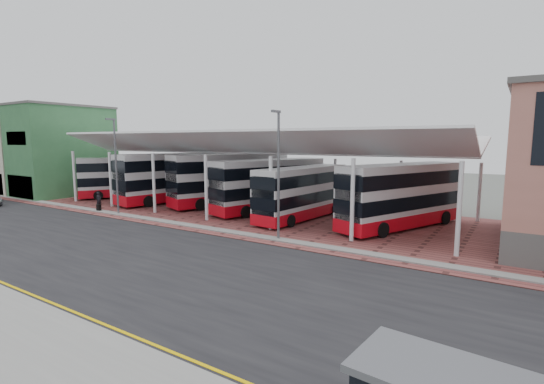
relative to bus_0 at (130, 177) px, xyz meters
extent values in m
plane|color=#4F524C|center=(21.96, -13.70, -2.22)|extent=(140.00, 140.00, 0.00)
cube|color=black|center=(21.96, -14.70, -2.21)|extent=(120.00, 14.00, 0.02)
cube|color=brown|center=(23.96, -0.70, -2.19)|extent=(72.00, 16.00, 0.06)
cube|color=slate|center=(21.96, -7.50, -2.15)|extent=(120.00, 0.80, 0.14)
cube|color=#D9AE00|center=(21.96, -20.70, -2.20)|extent=(120.00, 0.12, 0.01)
cube|color=#D9AE00|center=(21.96, -20.40, -2.20)|extent=(120.00, 0.12, 0.01)
cylinder|color=silver|center=(-2.04, -5.20, 0.38)|extent=(0.26, 0.26, 5.20)
cylinder|color=silver|center=(-2.04, 5.80, 0.08)|extent=(0.26, 0.26, 4.60)
cylinder|color=silver|center=(3.96, -5.20, 0.38)|extent=(0.26, 0.26, 5.20)
cylinder|color=silver|center=(3.96, 5.80, 0.08)|extent=(0.26, 0.26, 4.60)
cylinder|color=silver|center=(9.96, -5.20, 0.38)|extent=(0.26, 0.26, 5.20)
cylinder|color=silver|center=(9.96, 5.80, 0.08)|extent=(0.26, 0.26, 4.60)
cylinder|color=silver|center=(15.96, -5.20, 0.38)|extent=(0.26, 0.26, 5.20)
cylinder|color=silver|center=(15.96, 5.80, 0.08)|extent=(0.26, 0.26, 4.60)
cylinder|color=silver|center=(21.96, -5.20, 0.38)|extent=(0.26, 0.26, 5.20)
cylinder|color=silver|center=(21.96, 5.80, 0.08)|extent=(0.26, 0.26, 4.60)
cylinder|color=silver|center=(27.96, -5.20, 0.38)|extent=(0.26, 0.26, 5.20)
cylinder|color=silver|center=(27.96, 5.80, 0.08)|extent=(0.26, 0.26, 4.60)
cylinder|color=silver|center=(33.96, -5.20, 0.38)|extent=(0.26, 0.26, 5.20)
cylinder|color=silver|center=(33.96, 5.80, 0.08)|extent=(0.26, 0.26, 4.60)
cube|color=silver|center=(15.96, -3.00, 3.88)|extent=(37.00, 4.95, 1.95)
cube|color=silver|center=(15.96, 2.60, 3.68)|extent=(37.00, 7.12, 1.43)
cube|color=#397443|center=(-8.04, -2.70, 2.78)|extent=(6.20, 10.00, 10.00)
cube|color=black|center=(-8.04, -7.60, -0.82)|extent=(5.20, 0.20, 2.40)
cube|color=black|center=(-8.04, -7.60, 4.28)|extent=(4.00, 0.20, 1.40)
cube|color=#54514F|center=(-8.04, -2.70, 7.88)|extent=(6.40, 10.20, 0.25)
cube|color=beige|center=(-14.54, -2.70, 2.78)|extent=(6.20, 10.00, 10.00)
cube|color=#54514F|center=(-14.54, -2.70, 7.88)|extent=(6.40, 10.20, 0.25)
cube|color=brown|center=(-21.04, -2.70, 2.78)|extent=(6.20, 10.00, 10.00)
cube|color=#54514F|center=(-21.04, -2.70, 7.88)|extent=(6.40, 10.20, 0.25)
cylinder|color=#54565C|center=(7.96, -7.40, 1.78)|extent=(0.16, 0.16, 8.00)
cube|color=#54565C|center=(7.96, -7.70, 5.78)|extent=(0.15, 0.90, 0.15)
cylinder|color=#54565C|center=(23.96, -7.40, 1.78)|extent=(0.16, 0.16, 8.00)
cube|color=#54565C|center=(23.96, -7.70, 5.78)|extent=(0.15, 0.90, 0.15)
cube|color=silver|center=(0.01, 0.02, 0.13)|extent=(7.64, 10.19, 4.12)
cube|color=red|center=(0.01, 0.02, -1.54)|extent=(7.69, 10.24, 0.86)
cube|color=black|center=(0.01, 0.02, -0.30)|extent=(7.69, 10.24, 0.91)
cube|color=black|center=(0.01, 0.02, 1.23)|extent=(7.69, 10.24, 0.91)
cube|color=black|center=(-2.77, -4.40, 0.04)|extent=(1.87, 1.23, 3.45)
cylinder|color=black|center=(-2.80, -2.20, -1.69)|extent=(0.74, 0.95, 0.96)
cylinder|color=black|center=(-0.77, -3.47, -1.69)|extent=(0.74, 0.95, 0.96)
cylinder|color=black|center=(0.80, 3.51, -1.69)|extent=(0.74, 0.95, 0.96)
cylinder|color=black|center=(2.82, 2.23, -1.69)|extent=(0.74, 0.95, 0.96)
cube|color=silver|center=(6.62, 0.36, 0.43)|extent=(4.80, 12.17, 4.64)
cube|color=red|center=(6.62, 0.36, -1.46)|extent=(4.85, 12.22, 0.97)
cube|color=black|center=(6.62, 0.36, -0.06)|extent=(4.85, 12.22, 1.03)
cube|color=black|center=(6.62, 0.36, 1.67)|extent=(4.85, 12.22, 1.03)
cube|color=black|center=(5.55, -5.42, 0.32)|extent=(2.41, 0.55, 3.89)
cylinder|color=black|center=(4.60, -3.13, -1.63)|extent=(0.49, 1.12, 1.08)
cylinder|color=black|center=(7.26, -3.62, -1.63)|extent=(0.49, 1.12, 1.08)
cylinder|color=black|center=(5.98, 4.34, -1.63)|extent=(0.49, 1.12, 1.08)
cylinder|color=black|center=(8.63, 3.85, -1.63)|extent=(0.49, 1.12, 1.08)
cube|color=silver|center=(12.80, 1.71, 0.44)|extent=(6.87, 12.09, 4.66)
cube|color=red|center=(12.80, 1.71, -1.46)|extent=(6.92, 12.15, 0.98)
cube|color=black|center=(12.80, 1.71, -0.05)|extent=(6.92, 12.15, 1.03)
cube|color=black|center=(12.80, 1.71, 1.68)|extent=(6.92, 12.15, 1.03)
cube|color=black|center=(10.65, -3.80, 0.33)|extent=(2.31, 0.99, 3.90)
cylinder|color=black|center=(10.15, -1.35, -1.62)|extent=(0.68, 1.12, 1.08)
cylinder|color=black|center=(12.68, -2.34, -1.62)|extent=(0.68, 1.12, 1.08)
cylinder|color=black|center=(12.93, 5.75, -1.62)|extent=(0.68, 1.12, 1.08)
cylinder|color=black|center=(15.46, 4.77, -1.62)|extent=(0.68, 1.12, 1.08)
cube|color=silver|center=(17.95, 0.81, 0.24)|extent=(5.70, 11.26, 4.31)
cube|color=red|center=(17.95, 0.81, -1.51)|extent=(5.75, 11.31, 0.90)
cube|color=black|center=(17.95, 0.81, -0.21)|extent=(5.75, 11.31, 0.95)
cube|color=black|center=(17.95, 0.81, 1.39)|extent=(5.75, 11.31, 0.95)
cube|color=black|center=(16.31, -4.39, 0.14)|extent=(2.18, 0.77, 3.60)
cylinder|color=black|center=(15.69, -2.17, -1.66)|extent=(0.57, 1.04, 1.00)
cylinder|color=black|center=(18.08, -2.92, -1.66)|extent=(0.57, 1.04, 1.00)
cylinder|color=black|center=(17.82, 4.55, -1.66)|extent=(0.57, 1.04, 1.00)
cylinder|color=black|center=(20.20, 3.80, -1.66)|extent=(0.57, 1.04, 1.00)
cube|color=silver|center=(22.01, -0.61, 0.02)|extent=(3.22, 10.16, 3.91)
cube|color=red|center=(22.01, -0.61, -1.57)|extent=(3.26, 10.20, 0.82)
cube|color=black|center=(22.01, -0.61, -0.39)|extent=(3.26, 10.20, 0.86)
cube|color=black|center=(22.01, -0.61, 1.06)|extent=(3.26, 10.20, 0.86)
cube|color=black|center=(21.53, -5.54, -0.08)|extent=(2.04, 0.29, 3.27)
cylinder|color=black|center=(20.57, -3.69, -1.71)|extent=(0.34, 0.93, 0.91)
cylinder|color=black|center=(22.83, -3.90, -1.71)|extent=(0.34, 0.93, 0.91)
cylinder|color=black|center=(21.18, 2.68, -1.71)|extent=(0.34, 0.93, 0.91)
cylinder|color=black|center=(23.44, 2.46, -1.71)|extent=(0.34, 0.93, 0.91)
cube|color=silver|center=(29.52, 0.41, 0.24)|extent=(6.50, 11.14, 4.31)
cube|color=red|center=(29.52, 0.41, -1.51)|extent=(6.56, 11.19, 0.90)
cube|color=black|center=(29.52, 0.41, -0.21)|extent=(6.56, 11.19, 0.95)
cube|color=black|center=(29.52, 0.41, 1.39)|extent=(6.56, 11.19, 0.95)
cube|color=black|center=(27.44, -4.63, 0.14)|extent=(2.12, 0.95, 3.60)
cylinder|color=black|center=(27.02, -2.37, -1.66)|extent=(0.64, 1.03, 1.00)
cylinder|color=black|center=(29.33, -3.32, -1.66)|extent=(0.64, 1.03, 1.00)
cylinder|color=black|center=(29.70, 4.15, -1.66)|extent=(0.64, 1.03, 1.00)
cylinder|color=black|center=(32.01, 3.20, -1.66)|extent=(0.64, 1.03, 1.00)
imported|color=black|center=(4.11, -6.63, -1.38)|extent=(0.47, 0.63, 1.57)
cube|color=black|center=(5.39, -7.51, -1.85)|extent=(0.37, 0.26, 0.63)
cube|color=#54565C|center=(36.32, -22.09, 0.59)|extent=(3.48, 1.86, 0.13)
camera|label=1|loc=(36.74, -28.02, 4.04)|focal=26.00mm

